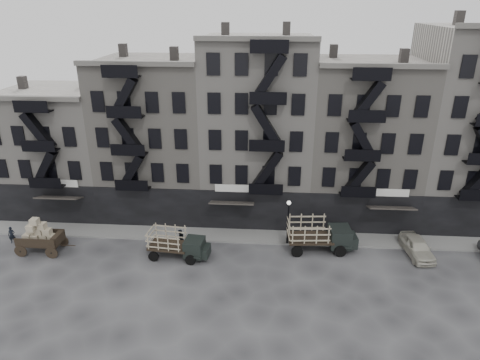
# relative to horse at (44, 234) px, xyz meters

# --- Properties ---
(ground) EXTENTS (140.00, 140.00, 0.00)m
(ground) POSITION_rel_horse_xyz_m (18.50, -1.50, -0.87)
(ground) COLOR #38383A
(ground) RESTS_ON ground
(sidewalk) EXTENTS (55.00, 2.50, 0.15)m
(sidewalk) POSITION_rel_horse_xyz_m (18.50, 2.25, -0.80)
(sidewalk) COLOR slate
(sidewalk) RESTS_ON ground
(building_west) EXTENTS (10.00, 11.35, 13.20)m
(building_west) POSITION_rel_horse_xyz_m (-1.50, 8.33, 5.13)
(building_west) COLOR #A6A199
(building_west) RESTS_ON ground
(building_midwest) EXTENTS (10.00, 11.35, 16.20)m
(building_midwest) POSITION_rel_horse_xyz_m (8.50, 8.32, 6.63)
(building_midwest) COLOR gray
(building_midwest) RESTS_ON ground
(building_center) EXTENTS (10.00, 11.35, 18.20)m
(building_center) POSITION_rel_horse_xyz_m (18.50, 8.32, 7.63)
(building_center) COLOR #A6A199
(building_center) RESTS_ON ground
(building_mideast) EXTENTS (10.00, 11.35, 16.20)m
(building_mideast) POSITION_rel_horse_xyz_m (28.50, 8.32, 6.63)
(building_mideast) COLOR gray
(building_mideast) RESTS_ON ground
(building_east) EXTENTS (10.00, 11.35, 19.20)m
(building_east) POSITION_rel_horse_xyz_m (38.50, 8.32, 8.13)
(building_east) COLOR #A6A199
(building_east) RESTS_ON ground
(lamp_post) EXTENTS (0.36, 0.36, 4.28)m
(lamp_post) POSITION_rel_horse_xyz_m (21.50, 1.10, 1.91)
(lamp_post) COLOR black
(lamp_post) RESTS_ON ground
(horse) EXTENTS (2.26, 1.62, 1.74)m
(horse) POSITION_rel_horse_xyz_m (0.00, 0.00, 0.00)
(horse) COLOR beige
(horse) RESTS_ON ground
(wagon) EXTENTS (3.80, 2.10, 3.19)m
(wagon) POSITION_rel_horse_xyz_m (0.39, -1.50, 0.95)
(wagon) COLOR black
(wagon) RESTS_ON ground
(stake_truck_west) EXTENTS (5.21, 2.54, 2.53)m
(stake_truck_west) POSITION_rel_horse_xyz_m (12.27, -1.52, 0.57)
(stake_truck_west) COLOR black
(stake_truck_west) RESTS_ON ground
(stake_truck_east) EXTENTS (5.98, 2.81, 2.92)m
(stake_truck_east) POSITION_rel_horse_xyz_m (24.22, 0.47, 0.80)
(stake_truck_east) COLOR black
(stake_truck_east) RESTS_ON ground
(car_east) EXTENTS (2.27, 4.66, 1.53)m
(car_east) POSITION_rel_horse_xyz_m (32.38, 0.24, -0.11)
(car_east) COLOR #B4B1A2
(car_east) RESTS_ON ground
(pedestrian_west) EXTENTS (0.65, 0.53, 1.56)m
(pedestrian_west) POSITION_rel_horse_xyz_m (-2.84, -0.31, -0.09)
(pedestrian_west) COLOR black
(pedestrian_west) RESTS_ON ground
(pedestrian_mid) EXTENTS (1.11, 1.09, 1.80)m
(pedestrian_mid) POSITION_rel_horse_xyz_m (12.22, -0.16, 0.03)
(pedestrian_mid) COLOR black
(pedestrian_mid) RESTS_ON ground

